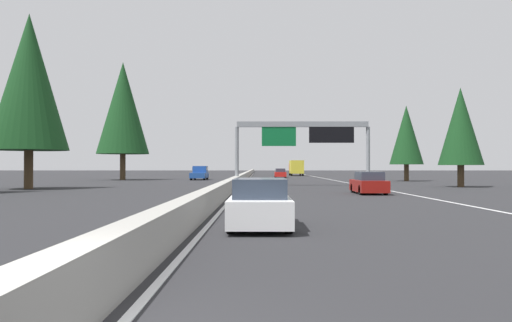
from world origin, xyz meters
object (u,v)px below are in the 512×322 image
at_px(sedan_mid_right, 260,205).
at_px(sedan_near_right, 280,173).
at_px(box_truck_far_center, 296,167).
at_px(oncoming_near, 200,173).
at_px(conifer_left_near, 29,82).
at_px(sedan_far_left, 369,184).
at_px(conifer_right_mid, 406,135).
at_px(conifer_right_near, 461,127).
at_px(sign_gantry_overhead, 304,135).
at_px(conifer_left_mid, 123,108).

distance_m(sedan_mid_right, sedan_near_right, 67.68).
height_order(box_truck_far_center, oncoming_near, box_truck_far_center).
height_order(sedan_mid_right, conifer_left_near, conifer_left_near).
distance_m(sedan_far_left, conifer_right_mid, 31.76).
relative_size(conifer_right_near, conifer_right_mid, 0.94).
bearing_deg(sedan_far_left, oncoming_near, 23.44).
bearing_deg(sedan_far_left, conifer_right_near, -42.98).
relative_size(sedan_near_right, oncoming_near, 0.79).
distance_m(oncoming_near, conifer_left_near, 31.21).
xyz_separation_m(sedan_near_right, conifer_left_near, (-41.64, 22.03, 7.98)).
height_order(sedan_near_right, conifer_right_mid, conifer_right_mid).
xyz_separation_m(sign_gantry_overhead, conifer_right_mid, (15.40, -13.97, 0.89)).
bearing_deg(sign_gantry_overhead, sedan_far_left, -167.70).
height_order(sign_gantry_overhead, sedan_far_left, sign_gantry_overhead).
bearing_deg(sedan_mid_right, conifer_right_near, -30.59).
xyz_separation_m(sedan_mid_right, conifer_left_near, (25.96, 18.70, 7.98)).
xyz_separation_m(sedan_far_left, conifer_right_mid, (29.40, -10.92, 5.01)).
height_order(sedan_far_left, conifer_right_near, conifer_right_near).
bearing_deg(oncoming_near, sedan_mid_right, 8.54).
height_order(sedan_near_right, conifer_left_near, conifer_left_near).
relative_size(sedan_far_left, conifer_right_near, 0.50).
distance_m(sedan_mid_right, oncoming_near, 54.91).
relative_size(sedan_near_right, conifer_left_near, 0.31).
bearing_deg(conifer_left_near, conifer_right_mid, -58.94).
xyz_separation_m(sedan_mid_right, conifer_right_mid, (48.17, -18.17, 5.01)).
height_order(sign_gantry_overhead, sedan_near_right, sign_gantry_overhead).
relative_size(conifer_right_mid, conifer_left_near, 0.66).
distance_m(sedan_far_left, sedan_near_right, 48.99).
height_order(oncoming_near, conifer_right_near, conifer_right_near).
distance_m(conifer_right_mid, conifer_left_near, 43.14).
distance_m(conifer_right_near, conifer_left_mid, 43.28).
bearing_deg(sign_gantry_overhead, conifer_left_near, 106.56).
bearing_deg(conifer_left_mid, sedan_far_left, -143.45).
distance_m(sedan_mid_right, box_truck_far_center, 84.57).
bearing_deg(box_truck_far_center, conifer_left_near, 156.13).
bearing_deg(sign_gantry_overhead, conifer_left_mid, 47.64).
distance_m(sign_gantry_overhead, conifer_left_near, 24.20).
xyz_separation_m(box_truck_far_center, conifer_left_near, (-58.30, 25.79, 7.05)).
xyz_separation_m(oncoming_near, conifer_right_near, (-24.22, -25.94, 4.43)).
xyz_separation_m(sedan_mid_right, conifer_left_mid, (53.39, 18.42, 8.98)).
distance_m(sedan_near_right, conifer_right_mid, 24.96).
distance_m(box_truck_far_center, oncoming_near, 33.63).
height_order(box_truck_far_center, conifer_right_near, conifer_right_near).
distance_m(conifer_right_near, conifer_left_near, 36.86).
height_order(sign_gantry_overhead, conifer_right_near, conifer_right_near).
xyz_separation_m(oncoming_near, conifer_right_mid, (-6.13, -26.32, 4.77)).
xyz_separation_m(sedan_far_left, sedan_near_right, (48.83, 3.92, 0.00)).
bearing_deg(oncoming_near, conifer_left_mid, -84.98).
xyz_separation_m(sign_gantry_overhead, oncoming_near, (21.53, 12.35, -3.88)).
xyz_separation_m(sedan_near_right, conifer_left_mid, (-14.21, 21.75, 8.98)).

